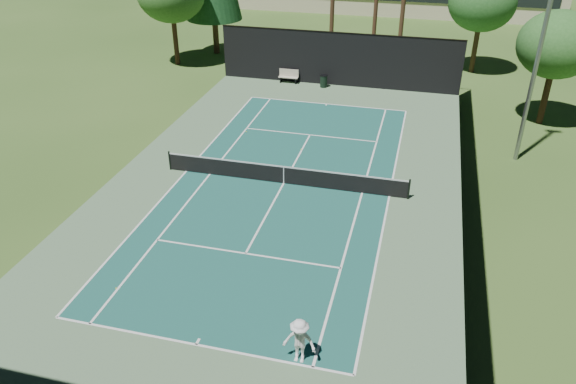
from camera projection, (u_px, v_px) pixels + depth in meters
The scene contains 16 objects.
ground at pixel (284, 184), 29.33m from camera, with size 160.00×160.00×0.00m, color #395A22.
apron_slab at pixel (284, 183), 29.32m from camera, with size 18.00×32.00×0.01m, color #5A7C56.
court_surface at pixel (284, 183), 29.32m from camera, with size 10.97×23.77×0.01m, color #1B574E.
court_lines at pixel (284, 183), 29.32m from camera, with size 11.07×23.87×0.01m.
tennis_net at pixel (284, 174), 29.05m from camera, with size 12.90×0.10×1.10m.
fence at pixel (284, 148), 28.38m from camera, with size 18.04×32.05×4.03m.
player at pixel (299, 341), 18.30m from camera, with size 1.12×0.64×1.74m, color white.
tennis_ball_a at pixel (116, 288), 21.92m from camera, with size 0.06×0.06×0.06m, color #D3E032.
tennis_ball_b at pixel (291, 172), 30.33m from camera, with size 0.08×0.08×0.08m, color #D9F637.
tennis_ball_c at pixel (301, 149), 32.84m from camera, with size 0.08×0.08×0.08m, color #D5F237.
tennis_ball_d at pixel (246, 132), 35.07m from camera, with size 0.07×0.07×0.07m, color #B8CA2D.
park_bench at pixel (289, 76), 43.07m from camera, with size 1.50×0.45×1.02m.
trash_bin at pixel (324, 81), 42.17m from camera, with size 0.56×0.56×0.95m.
decid_tree_a at pixel (482, 3), 42.97m from camera, with size 5.12×5.12×7.62m.
decid_tree_b at pixel (558, 45), 33.87m from camera, with size 4.80×4.80×7.14m.
light_pole at pixel (541, 46), 28.57m from camera, with size 0.90×0.25×12.22m.
Camera 1 is at (6.58, -24.80, 14.20)m, focal length 35.00 mm.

